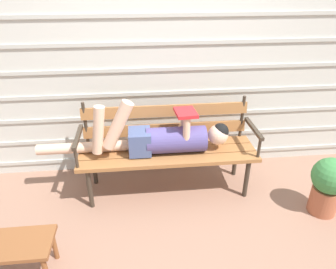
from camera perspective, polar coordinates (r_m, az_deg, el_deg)
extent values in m
plane|color=#936B56|center=(3.04, 0.31, -11.83)|extent=(12.00, 12.00, 0.00)
cube|color=beige|center=(3.08, -0.95, 12.19)|extent=(4.66, 0.06, 2.21)
cube|color=#B7B7AD|center=(3.46, -0.77, -3.82)|extent=(4.66, 0.02, 0.04)
cube|color=#B7B7AD|center=(3.33, -0.80, -0.24)|extent=(4.66, 0.02, 0.04)
cube|color=#B7B7AD|center=(3.22, -0.83, 3.59)|extent=(4.66, 0.02, 0.04)
cube|color=#B7B7AD|center=(3.12, -0.86, 7.68)|extent=(4.66, 0.02, 0.04)
cube|color=#B7B7AD|center=(3.05, -0.89, 12.01)|extent=(4.66, 0.02, 0.04)
cube|color=#B7B7AD|center=(2.99, -0.93, 16.53)|extent=(4.66, 0.02, 0.04)
cube|color=#B7B7AD|center=(2.94, -0.97, 21.21)|extent=(4.66, 0.02, 0.04)
cube|color=#9E6638|center=(2.79, 0.33, -5.09)|extent=(1.66, 0.14, 0.04)
cube|color=#9E6638|center=(2.92, 0.00, -3.42)|extent=(1.66, 0.14, 0.04)
cube|color=#9E6638|center=(3.05, -0.30, -1.90)|extent=(1.66, 0.14, 0.04)
cube|color=#9E6638|center=(3.04, -0.44, 1.02)|extent=(1.60, 0.05, 0.11)
cube|color=#9E6638|center=(2.96, -0.46, 4.42)|extent=(1.60, 0.05, 0.11)
cylinder|color=#382D23|center=(3.03, -15.01, 1.95)|extent=(0.03, 0.03, 0.44)
cylinder|color=#382D23|center=(3.16, 13.52, 3.25)|extent=(0.03, 0.03, 0.44)
cylinder|color=#382D23|center=(2.92, -14.25, -9.69)|extent=(0.04, 0.04, 0.41)
cylinder|color=#382D23|center=(3.05, 14.31, -7.90)|extent=(0.04, 0.04, 0.41)
cylinder|color=#382D23|center=(3.21, -13.51, -5.73)|extent=(0.04, 0.04, 0.41)
cylinder|color=#382D23|center=(3.33, 12.34, -4.28)|extent=(0.04, 0.04, 0.41)
cube|color=#382D23|center=(2.85, -16.36, -0.45)|extent=(0.04, 0.44, 0.03)
cylinder|color=#382D23|center=(2.74, -16.63, -4.09)|extent=(0.03, 0.03, 0.20)
cube|color=#382D23|center=(2.99, 15.57, 1.10)|extent=(0.04, 0.44, 0.03)
cylinder|color=#382D23|center=(2.89, 16.51, -2.29)|extent=(0.03, 0.03, 0.20)
cylinder|color=#514784|center=(2.85, 1.49, -0.96)|extent=(0.55, 0.24, 0.24)
cube|color=#475684|center=(2.83, -5.23, -1.31)|extent=(0.20, 0.23, 0.22)
sphere|color=beige|center=(2.91, 9.22, -0.04)|extent=(0.19, 0.19, 0.19)
sphere|color=black|center=(2.90, 9.66, 0.56)|extent=(0.16, 0.16, 0.16)
cylinder|color=beige|center=(2.69, -9.26, 1.71)|extent=(0.30, 0.11, 0.46)
cylinder|color=beige|center=(2.72, -12.76, 0.76)|extent=(0.15, 0.09, 0.45)
cylinder|color=beige|center=(2.96, -15.12, -2.31)|extent=(0.86, 0.10, 0.10)
cylinder|color=beige|center=(2.73, 3.45, 0.65)|extent=(0.06, 0.06, 0.26)
cylinder|color=beige|center=(2.87, 2.95, 2.13)|extent=(0.06, 0.06, 0.26)
cube|color=red|center=(2.74, 3.28, 4.08)|extent=(0.20, 0.26, 0.04)
cube|color=brown|center=(2.46, -25.79, -17.78)|extent=(0.45, 0.31, 0.03)
cylinder|color=brown|center=(2.71, -28.00, -18.08)|extent=(0.04, 0.04, 0.29)
cylinder|color=brown|center=(2.60, -20.31, -18.50)|extent=(0.04, 0.04, 0.29)
cylinder|color=#AD5B3D|center=(3.17, 26.82, -10.71)|extent=(0.24, 0.24, 0.26)
sphere|color=#3D8442|center=(3.02, 27.90, -6.80)|extent=(0.32, 0.32, 0.32)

